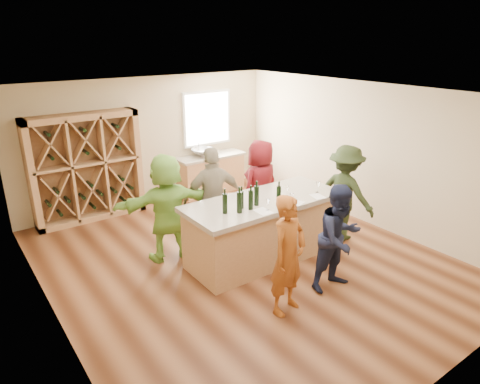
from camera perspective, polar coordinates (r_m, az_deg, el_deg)
floor at (r=7.46m, az=0.29°, el=-9.27°), size 6.00×7.00×0.10m
ceiling at (r=6.54m, az=0.33°, el=13.42°), size 6.00×7.00×0.10m
wall_back at (r=9.84m, az=-12.11°, el=6.71°), size 6.00×0.10×2.80m
wall_front at (r=4.76m, az=27.00°, el=-10.10°), size 6.00×0.10×2.80m
wall_left at (r=5.74m, az=-25.12°, el=-4.62°), size 0.10×7.00×2.80m
wall_right at (r=8.94m, az=16.32°, el=5.00°), size 0.10×7.00×2.80m
window_frame at (r=10.39m, az=-4.44°, el=9.77°), size 1.30×0.06×1.30m
window_pane at (r=10.36m, az=-4.33°, el=9.74°), size 1.18×0.01×1.18m
wine_rack at (r=9.18m, az=-19.78°, el=3.03°), size 2.20×0.45×2.20m
back_counter_base at (r=10.43m, az=-3.93°, el=2.35°), size 1.60×0.58×0.86m
back_counter_top at (r=10.30m, az=-3.99°, el=4.78°), size 1.70×0.62×0.06m
sink at (r=10.17m, az=-4.96°, el=5.27°), size 0.54×0.54×0.19m
faucet at (r=10.31m, az=-5.49°, el=5.78°), size 0.02×0.02×0.30m
tasting_counter_base at (r=7.28m, az=3.15°, el=-5.22°), size 2.60×1.00×1.00m
tasting_counter_top at (r=7.07m, az=3.23°, el=-1.27°), size 2.72×1.12×0.08m
wine_bottle_a at (r=6.44m, az=-2.03°, el=-1.54°), size 0.09×0.09×0.31m
wine_bottle_b at (r=6.45m, az=-0.07°, el=-1.39°), size 0.09×0.09×0.34m
wine_bottle_c at (r=6.63m, az=0.21°, el=-1.04°), size 0.09×0.09×0.28m
wine_bottle_d at (r=6.58m, az=1.44°, el=-1.05°), size 0.08×0.08×0.31m
wine_bottle_e at (r=6.75m, az=2.21°, el=-0.48°), size 0.10×0.10×0.32m
wine_glass_a at (r=6.57m, az=3.71°, el=-1.72°), size 0.09×0.09×0.19m
wine_glass_b at (r=6.85m, az=6.87°, el=-0.91°), size 0.09×0.09×0.18m
wine_glass_d at (r=7.19m, az=6.29°, el=0.13°), size 0.09×0.09×0.18m
wine_glass_e at (r=7.42m, az=10.32°, el=0.65°), size 0.08×0.08×0.20m
tasting_menu_a at (r=6.57m, az=3.09°, el=-2.59°), size 0.22×0.29×0.00m
tasting_menu_b at (r=6.98m, az=7.18°, el=-1.33°), size 0.32×0.37×0.00m
tasting_menu_c at (r=7.28m, az=10.30°, el=-0.56°), size 0.25×0.31×0.00m
person_near_left at (r=5.82m, az=6.44°, el=-8.39°), size 0.71×0.58×1.70m
person_near_right at (r=6.48m, az=13.11°, el=-5.98°), size 0.81×0.46×1.64m
person_server at (r=8.08m, az=13.80°, el=-0.14°), size 0.73×1.23×1.79m
person_far_mid at (r=7.52m, az=-3.56°, el=-0.87°), size 1.19×0.80×1.85m
person_far_right at (r=8.25m, az=2.75°, el=0.87°), size 0.95×0.70×1.79m
person_far_left at (r=7.22m, az=-9.70°, el=-2.03°), size 1.80×0.89×1.85m
wine_bottle_f at (r=6.82m, az=5.18°, el=-0.43°), size 0.07×0.07×0.30m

